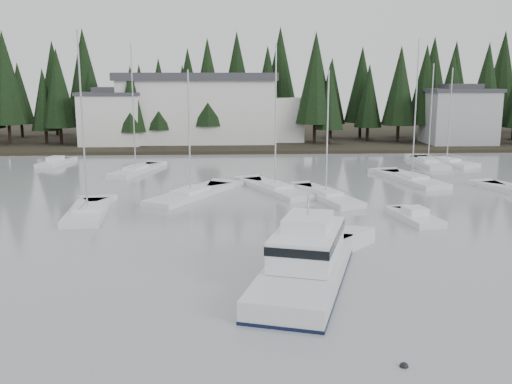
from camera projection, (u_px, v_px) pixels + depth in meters
far_shore_land at (229, 136)px, 106.89m from camera, size 240.00×54.00×1.00m
conifer_treeline at (229, 142)px, 96.12m from camera, size 200.00×22.00×20.00m
house_west at (112, 118)px, 87.48m from camera, size 9.54×7.42×8.75m
house_east_a at (459, 115)px, 89.06m from camera, size 10.60×8.48×9.25m
harbor_inn at (210, 109)px, 91.26m from camera, size 29.50×11.50×10.90m
cabin_cruiser_center at (306, 266)px, 30.15m from camera, size 7.43×12.97×5.32m
sailboat_0 at (412, 181)px, 59.32m from camera, size 5.08×10.60×14.94m
sailboat_4 at (136, 172)px, 65.05m from camera, size 5.18×10.07×14.95m
sailboat_8 at (428, 164)px, 71.24m from camera, size 3.01×10.21×12.88m
sailboat_9 at (326, 198)px, 51.01m from camera, size 5.40×10.34×11.80m
sailboat_10 at (88, 214)px, 44.75m from camera, size 3.52×8.91×14.64m
sailboat_11 at (191, 196)px, 51.66m from camera, size 7.94×11.00×11.84m
sailboat_12 at (447, 164)px, 71.40m from camera, size 6.21×8.59×12.37m
sailboat_13 at (275, 190)px, 54.31m from camera, size 6.78×11.00×14.13m
runabout_1 at (415, 219)px, 42.98m from camera, size 3.10×5.80×1.42m
runabout_3 at (56, 164)px, 70.91m from camera, size 3.39×6.79×1.42m
mooring_buoy_dark at (404, 367)px, 21.17m from camera, size 0.34×0.34×0.34m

